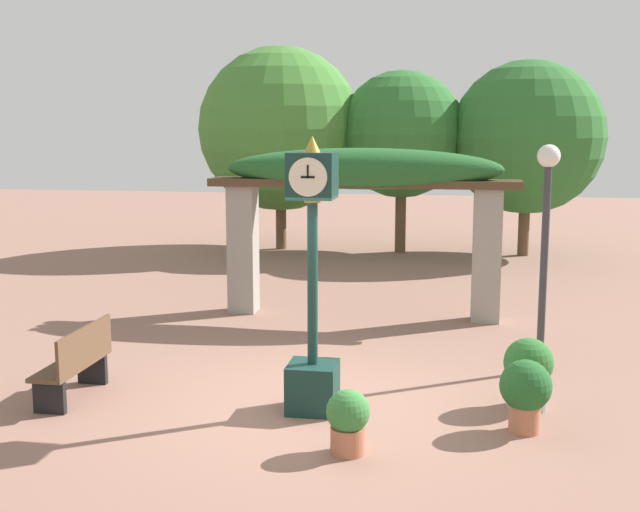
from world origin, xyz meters
TOP-DOWN VIEW (x-y plane):
  - ground_plane at (0.00, 0.00)m, footprint 60.00×60.00m
  - pedestal_clock at (0.01, -0.17)m, footprint 0.56×0.57m
  - pergola at (0.00, 4.61)m, footprint 5.29×1.07m
  - potted_plant_near_left at (0.58, -1.33)m, footprint 0.44×0.44m
  - potted_plant_near_right at (2.37, -0.43)m, footprint 0.56×0.56m
  - potted_plant_far_left at (2.46, 0.33)m, footprint 0.57×0.57m
  - park_bench at (-2.89, -0.22)m, footprint 0.42×1.38m
  - lamp_post at (2.75, 1.85)m, footprint 0.30×0.30m
  - tree_line at (-0.31, 11.97)m, footprint 10.43×4.31m

SIDE VIEW (x-z plane):
  - ground_plane at x=0.00m, z-range 0.00..0.00m
  - potted_plant_near_left at x=0.58m, z-range 0.02..0.69m
  - park_bench at x=-2.89m, z-range -0.02..0.87m
  - potted_plant_far_left at x=2.46m, z-range 0.02..0.86m
  - potted_plant_near_right at x=2.37m, z-range 0.06..0.86m
  - pedestal_clock at x=0.01m, z-range -0.17..2.99m
  - lamp_post at x=2.75m, z-range 0.60..3.64m
  - pergola at x=0.00m, z-range 0.79..3.70m
  - tree_line at x=-0.31m, z-range 0.42..5.78m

